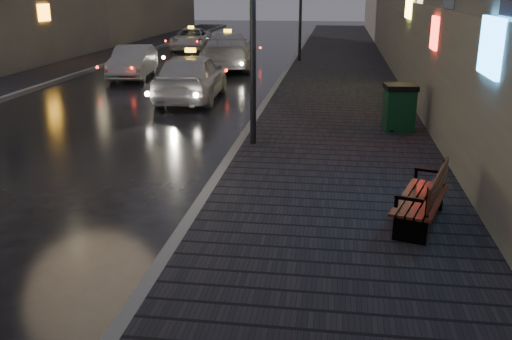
{
  "coord_description": "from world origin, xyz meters",
  "views": [
    {
      "loc": [
        3.75,
        -6.92,
        3.69
      ],
      "look_at": [
        2.51,
        1.8,
        0.85
      ],
      "focal_mm": 40.0,
      "sensor_mm": 36.0,
      "label": 1
    }
  ],
  "objects_px": {
    "bench": "(426,198)",
    "trash_bin": "(399,107)",
    "taxi_far": "(191,39)",
    "car_left_mid": "(133,62)",
    "taxi_mid": "(228,51)",
    "taxi_near": "(191,76)"
  },
  "relations": [
    {
      "from": "car_left_mid",
      "to": "taxi_mid",
      "type": "relative_size",
      "value": 0.7
    },
    {
      "from": "taxi_near",
      "to": "taxi_far",
      "type": "relative_size",
      "value": 1.03
    },
    {
      "from": "trash_bin",
      "to": "car_left_mid",
      "type": "bearing_deg",
      "value": 133.55
    },
    {
      "from": "taxi_far",
      "to": "taxi_mid",
      "type": "bearing_deg",
      "value": -69.13
    },
    {
      "from": "taxi_near",
      "to": "taxi_mid",
      "type": "relative_size",
      "value": 0.82
    },
    {
      "from": "taxi_mid",
      "to": "taxi_near",
      "type": "bearing_deg",
      "value": 84.61
    },
    {
      "from": "car_left_mid",
      "to": "taxi_mid",
      "type": "bearing_deg",
      "value": 36.65
    },
    {
      "from": "bench",
      "to": "car_left_mid",
      "type": "distance_m",
      "value": 17.93
    },
    {
      "from": "bench",
      "to": "taxi_far",
      "type": "bearing_deg",
      "value": 129.23
    },
    {
      "from": "taxi_near",
      "to": "taxi_far",
      "type": "height_order",
      "value": "taxi_near"
    },
    {
      "from": "taxi_near",
      "to": "car_left_mid",
      "type": "distance_m",
      "value": 5.91
    },
    {
      "from": "bench",
      "to": "trash_bin",
      "type": "height_order",
      "value": "trash_bin"
    },
    {
      "from": "bench",
      "to": "trash_bin",
      "type": "bearing_deg",
      "value": 106.07
    },
    {
      "from": "taxi_far",
      "to": "car_left_mid",
      "type": "bearing_deg",
      "value": -92.31
    },
    {
      "from": "bench",
      "to": "taxi_near",
      "type": "xyz_separation_m",
      "value": [
        -6.3,
        10.28,
        0.21
      ]
    },
    {
      "from": "car_left_mid",
      "to": "taxi_mid",
      "type": "xyz_separation_m",
      "value": [
        3.45,
        3.36,
        0.17
      ]
    },
    {
      "from": "trash_bin",
      "to": "car_left_mid",
      "type": "height_order",
      "value": "trash_bin"
    },
    {
      "from": "bench",
      "to": "car_left_mid",
      "type": "relative_size",
      "value": 0.46
    },
    {
      "from": "trash_bin",
      "to": "taxi_far",
      "type": "height_order",
      "value": "trash_bin"
    },
    {
      "from": "trash_bin",
      "to": "taxi_far",
      "type": "distance_m",
      "value": 22.77
    },
    {
      "from": "car_left_mid",
      "to": "taxi_far",
      "type": "bearing_deg",
      "value": 84.47
    },
    {
      "from": "bench",
      "to": "trash_bin",
      "type": "xyz_separation_m",
      "value": [
        0.18,
        6.28,
        0.15
      ]
    }
  ]
}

